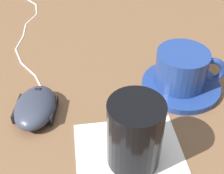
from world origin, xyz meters
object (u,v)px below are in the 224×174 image
Objects in this scene: coffee_cup at (183,68)px; computer_mouse at (35,107)px; drinking_glass at (135,134)px; saucer at (181,86)px.

computer_mouse is at bearing -164.96° from coffee_cup.
coffee_cup is 1.14× the size of drinking_glass.
coffee_cup reaches higher than saucer.
saucer is 1.17× the size of coffee_cup.
saucer is 0.18m from drinking_glass.
computer_mouse is (-0.24, -0.06, 0.01)m from saucer.
drinking_glass reaches higher than saucer.
drinking_glass reaches higher than coffee_cup.
coffee_cup is 0.18m from drinking_glass.
coffee_cup is (-0.00, 0.00, 0.04)m from saucer.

